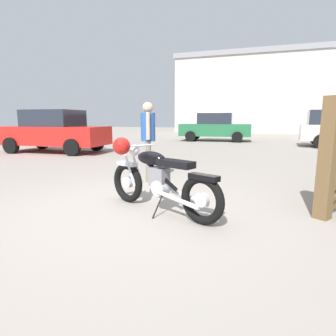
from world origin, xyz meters
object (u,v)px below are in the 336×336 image
at_px(vintage_motorcycle, 156,178).
at_px(white_estate_far, 215,127).
at_px(bystander, 148,133).
at_px(red_hatchback_near, 55,131).

xyz_separation_m(vintage_motorcycle, white_estate_far, (-0.99, 13.40, 0.34)).
distance_m(vintage_motorcycle, bystander, 2.08).
distance_m(vintage_motorcycle, white_estate_far, 13.44).
bearing_deg(vintage_motorcycle, red_hatchback_near, -16.85).
xyz_separation_m(vintage_motorcycle, bystander, (-0.83, 1.83, 0.53)).
relative_size(vintage_motorcycle, white_estate_far, 0.45).
distance_m(red_hatchback_near, white_estate_far, 9.42).
height_order(vintage_motorcycle, bystander, bystander).
bearing_deg(red_hatchback_near, vintage_motorcycle, -43.65).
relative_size(vintage_motorcycle, bystander, 1.16).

